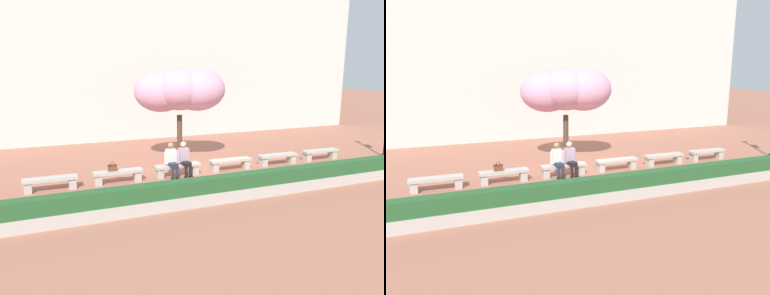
{
  "view_description": "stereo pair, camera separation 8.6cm",
  "coord_description": "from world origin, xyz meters",
  "views": [
    {
      "loc": [
        -5.77,
        -12.69,
        3.98
      ],
      "look_at": [
        -0.45,
        0.2,
        1.0
      ],
      "focal_mm": 35.0,
      "sensor_mm": 36.0,
      "label": 1
    },
    {
      "loc": [
        -5.69,
        -12.72,
        3.98
      ],
      "look_at": [
        -0.45,
        0.2,
        1.0
      ],
      "focal_mm": 35.0,
      "sensor_mm": 36.0,
      "label": 2
    }
  ],
  "objects": [
    {
      "name": "cherry_tree_main",
      "position": [
        -0.19,
        2.1,
        3.06
      ],
      "size": [
        3.77,
        2.53,
        4.01
      ],
      "color": "#473323",
      "rests_on": "ground"
    },
    {
      "name": "stone_bench_west_end",
      "position": [
        -5.58,
        0.0,
        0.3
      ],
      "size": [
        1.73,
        0.44,
        0.45
      ],
      "color": "#ADA89E",
      "rests_on": "ground"
    },
    {
      "name": "stone_bench_far_east",
      "position": [
        5.58,
        0.0,
        0.3
      ],
      "size": [
        1.73,
        0.44,
        0.45
      ],
      "color": "#ADA89E",
      "rests_on": "ground"
    },
    {
      "name": "stone_bench_center",
      "position": [
        -1.12,
        0.0,
        0.3
      ],
      "size": [
        1.73,
        0.44,
        0.45
      ],
      "color": "#ADA89E",
      "rests_on": "ground"
    },
    {
      "name": "building_facade",
      "position": [
        0.0,
        9.69,
        4.19
      ],
      "size": [
        28.0,
        4.0,
        8.37
      ],
      "primitive_type": "cube",
      "color": "beige",
      "rests_on": "ground"
    },
    {
      "name": "stone_bench_east_end",
      "position": [
        3.35,
        0.0,
        0.3
      ],
      "size": [
        1.73,
        0.44,
        0.45
      ],
      "color": "#ADA89E",
      "rests_on": "ground"
    },
    {
      "name": "stone_bench_near_east",
      "position": [
        1.12,
        0.0,
        0.3
      ],
      "size": [
        1.73,
        0.44,
        0.45
      ],
      "color": "#ADA89E",
      "rests_on": "ground"
    },
    {
      "name": "stone_bench_near_west",
      "position": [
        -3.35,
        0.0,
        0.3
      ],
      "size": [
        1.73,
        0.44,
        0.45
      ],
      "color": "#ADA89E",
      "rests_on": "ground"
    },
    {
      "name": "person_seated_right",
      "position": [
        -0.86,
        -0.05,
        0.7
      ],
      "size": [
        0.51,
        0.71,
        1.29
      ],
      "color": "black",
      "rests_on": "ground"
    },
    {
      "name": "handbag",
      "position": [
        -3.53,
        0.0,
        0.58
      ],
      "size": [
        0.3,
        0.15,
        0.34
      ],
      "color": "brown",
      "rests_on": "stone_bench_near_west"
    },
    {
      "name": "person_seated_left",
      "position": [
        -1.36,
        -0.05,
        0.7
      ],
      "size": [
        0.51,
        0.69,
        1.29
      ],
      "color": "black",
      "rests_on": "ground"
    },
    {
      "name": "ground_plane",
      "position": [
        0.0,
        0.0,
        0.0
      ],
      "size": [
        100.0,
        100.0,
        0.0
      ],
      "primitive_type": "plane",
      "color": "#9E604C"
    },
    {
      "name": "planter_hedge_foreground",
      "position": [
        0.0,
        -3.06,
        0.39
      ],
      "size": [
        15.35,
        0.5,
        0.8
      ],
      "color": "#ADA89E",
      "rests_on": "ground"
    }
  ]
}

